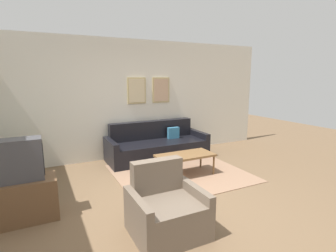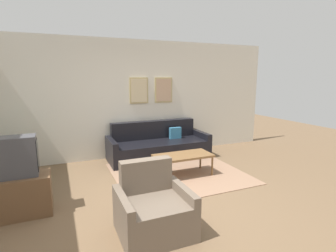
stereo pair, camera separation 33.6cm
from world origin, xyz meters
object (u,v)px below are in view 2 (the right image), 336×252
Objects in this scene: potted_plant_tall at (5,157)px; coffee_table at (183,157)px; tv at (15,157)px; armchair at (153,210)px; couch at (158,146)px.

coffee_table is at bearing -7.80° from potted_plant_tall.
armchair is at bearing -35.23° from tv.
armchair is at bearing -127.11° from coffee_table.
armchair is (1.53, -1.08, -0.54)m from tv.
potted_plant_tall is (-2.90, -0.83, 0.32)m from couch.
tv is at bearing -73.06° from potted_plant_tall.
coffee_table is at bearing 57.30° from armchair.
couch is at bearing 91.54° from coffee_table.
tv is 1.95m from armchair.
couch is 2.09× the size of coffee_table.
potted_plant_tall reaches higher than coffee_table.
potted_plant_tall is at bearing 106.94° from tv.
tv is 0.91m from potted_plant_tall.
coffee_table is 2.97m from potted_plant_tall.
armchair reaches higher than couch.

